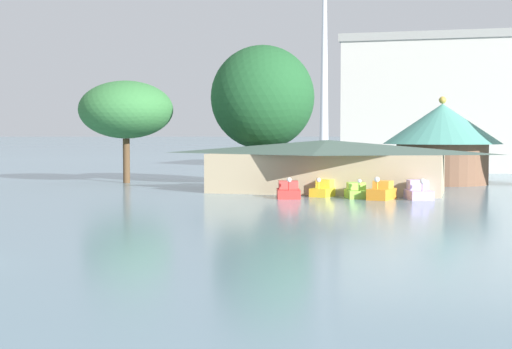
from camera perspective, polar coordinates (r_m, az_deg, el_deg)
name	(u,v)px	position (r m, az deg, el deg)	size (l,w,h in m)	color
pedal_boat_red	(288,191)	(58.69, 2.37, -1.22)	(2.36, 3.10, 1.59)	red
pedal_boat_yellow	(324,190)	(60.33, 4.97, -1.10)	(1.91, 2.73, 1.48)	yellow
pedal_boat_lime	(357,192)	(59.02, 7.33, -1.26)	(2.19, 2.73, 1.48)	#8CCC3F
pedal_boat_orange	(382,192)	(58.00, 9.12, -1.25)	(2.00, 2.77, 1.72)	orange
pedal_boat_lavender	(418,192)	(58.86, 11.71, -1.22)	(2.38, 3.26, 1.59)	#B299D8
boathouse	(327,165)	(64.62, 5.17, 0.70)	(20.09, 9.00, 4.29)	tan
green_roof_pavilion	(442,139)	(76.89, 13.37, 2.55)	(11.23, 11.23, 8.33)	brown
shoreline_tree_tall_left	(126,110)	(77.27, -9.43, 4.65)	(9.14, 9.14, 9.91)	brown
shoreline_tree_mid	(263,97)	(72.91, 0.48, 5.62)	(9.59, 9.59, 12.96)	brown
background_building_block	(466,104)	(106.55, 15.02, 4.96)	(30.84, 18.39, 17.18)	beige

